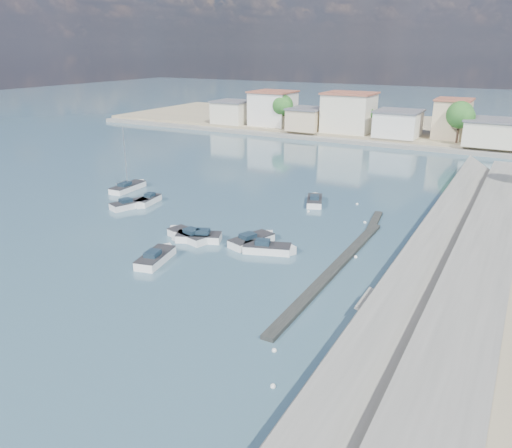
{
  "coord_description": "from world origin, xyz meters",
  "views": [
    {
      "loc": [
        20.54,
        -29.01,
        18.93
      ],
      "look_at": [
        -3.29,
        14.12,
        1.4
      ],
      "focal_mm": 35.0,
      "sensor_mm": 36.0,
      "label": 1
    }
  ],
  "objects_px": {
    "motorboat_a": "(157,257)",
    "motorboat_h": "(270,249)",
    "sailboat": "(129,187)",
    "motorboat_d": "(196,237)",
    "motorboat_c": "(187,235)",
    "motorboat_e": "(131,204)",
    "motorboat_g": "(147,201)",
    "motorboat_f": "(315,201)",
    "motorboat_b": "(253,240)"
  },
  "relations": [
    {
      "from": "motorboat_f",
      "to": "motorboat_h",
      "type": "xyz_separation_m",
      "value": [
        2.4,
        -17.08,
        0.0
      ]
    },
    {
      "from": "motorboat_a",
      "to": "motorboat_f",
      "type": "height_order",
      "value": "same"
    },
    {
      "from": "motorboat_f",
      "to": "motorboat_g",
      "type": "distance_m",
      "value": 21.38
    },
    {
      "from": "motorboat_c",
      "to": "motorboat_h",
      "type": "bearing_deg",
      "value": 5.27
    },
    {
      "from": "motorboat_f",
      "to": "motorboat_g",
      "type": "bearing_deg",
      "value": -150.61
    },
    {
      "from": "motorboat_d",
      "to": "motorboat_h",
      "type": "relative_size",
      "value": 0.99
    },
    {
      "from": "motorboat_h",
      "to": "motorboat_b",
      "type": "bearing_deg",
      "value": 153.47
    },
    {
      "from": "motorboat_a",
      "to": "motorboat_c",
      "type": "relative_size",
      "value": 0.98
    },
    {
      "from": "motorboat_a",
      "to": "motorboat_h",
      "type": "height_order",
      "value": "same"
    },
    {
      "from": "motorboat_h",
      "to": "sailboat",
      "type": "relative_size",
      "value": 0.57
    },
    {
      "from": "sailboat",
      "to": "motorboat_g",
      "type": "bearing_deg",
      "value": -30.8
    },
    {
      "from": "motorboat_a",
      "to": "motorboat_c",
      "type": "xyz_separation_m",
      "value": [
        -0.95,
        6.04,
        0.0
      ]
    },
    {
      "from": "motorboat_b",
      "to": "motorboat_e",
      "type": "distance_m",
      "value": 19.6
    },
    {
      "from": "motorboat_a",
      "to": "motorboat_b",
      "type": "bearing_deg",
      "value": 54.61
    },
    {
      "from": "motorboat_a",
      "to": "motorboat_f",
      "type": "bearing_deg",
      "value": 76.12
    },
    {
      "from": "motorboat_g",
      "to": "sailboat",
      "type": "bearing_deg",
      "value": 149.2
    },
    {
      "from": "motorboat_e",
      "to": "sailboat",
      "type": "xyz_separation_m",
      "value": [
        -5.86,
        6.02,
        0.04
      ]
    },
    {
      "from": "motorboat_b",
      "to": "motorboat_e",
      "type": "xyz_separation_m",
      "value": [
        -19.32,
        3.3,
        0.0
      ]
    },
    {
      "from": "motorboat_d",
      "to": "motorboat_f",
      "type": "bearing_deg",
      "value": 72.49
    },
    {
      "from": "motorboat_e",
      "to": "motorboat_g",
      "type": "distance_m",
      "value": 2.19
    },
    {
      "from": "motorboat_a",
      "to": "motorboat_d",
      "type": "distance_m",
      "value": 6.0
    },
    {
      "from": "motorboat_a",
      "to": "motorboat_c",
      "type": "distance_m",
      "value": 6.11
    },
    {
      "from": "motorboat_a",
      "to": "motorboat_e",
      "type": "height_order",
      "value": "same"
    },
    {
      "from": "motorboat_a",
      "to": "sailboat",
      "type": "bearing_deg",
      "value": 137.97
    },
    {
      "from": "motorboat_c",
      "to": "motorboat_g",
      "type": "relative_size",
      "value": 1.19
    },
    {
      "from": "motorboat_g",
      "to": "motorboat_h",
      "type": "height_order",
      "value": "same"
    },
    {
      "from": "motorboat_d",
      "to": "motorboat_g",
      "type": "bearing_deg",
      "value": 149.92
    },
    {
      "from": "motorboat_a",
      "to": "motorboat_d",
      "type": "relative_size",
      "value": 1.08
    },
    {
      "from": "motorboat_d",
      "to": "sailboat",
      "type": "bearing_deg",
      "value": 149.67
    },
    {
      "from": "motorboat_a",
      "to": "motorboat_d",
      "type": "xyz_separation_m",
      "value": [
        0.25,
        5.99,
        -0.0
      ]
    },
    {
      "from": "motorboat_g",
      "to": "motorboat_e",
      "type": "bearing_deg",
      "value": -112.15
    },
    {
      "from": "motorboat_b",
      "to": "motorboat_h",
      "type": "distance_m",
      "value": 2.83
    },
    {
      "from": "motorboat_g",
      "to": "motorboat_h",
      "type": "relative_size",
      "value": 0.92
    },
    {
      "from": "motorboat_c",
      "to": "motorboat_d",
      "type": "distance_m",
      "value": 1.2
    },
    {
      "from": "motorboat_e",
      "to": "motorboat_g",
      "type": "relative_size",
      "value": 1.1
    },
    {
      "from": "motorboat_b",
      "to": "motorboat_f",
      "type": "height_order",
      "value": "same"
    },
    {
      "from": "motorboat_a",
      "to": "motorboat_h",
      "type": "relative_size",
      "value": 1.07
    },
    {
      "from": "motorboat_a",
      "to": "motorboat_b",
      "type": "xyz_separation_m",
      "value": [
        5.8,
        8.16,
        -0.0
      ]
    },
    {
      "from": "sailboat",
      "to": "motorboat_c",
      "type": "bearing_deg",
      "value": -31.81
    },
    {
      "from": "motorboat_e",
      "to": "motorboat_d",
      "type": "bearing_deg",
      "value": -21.67
    },
    {
      "from": "motorboat_c",
      "to": "motorboat_e",
      "type": "xyz_separation_m",
      "value": [
        -12.58,
        5.42,
        -0.0
      ]
    },
    {
      "from": "motorboat_b",
      "to": "motorboat_h",
      "type": "relative_size",
      "value": 1.06
    },
    {
      "from": "motorboat_b",
      "to": "motorboat_g",
      "type": "bearing_deg",
      "value": 163.93
    },
    {
      "from": "motorboat_g",
      "to": "motorboat_h",
      "type": "bearing_deg",
      "value": -17.41
    },
    {
      "from": "motorboat_g",
      "to": "motorboat_h",
      "type": "xyz_separation_m",
      "value": [
        21.03,
        -6.59,
        -0.0
      ]
    },
    {
      "from": "motorboat_d",
      "to": "motorboat_f",
      "type": "height_order",
      "value": "same"
    },
    {
      "from": "motorboat_a",
      "to": "motorboat_b",
      "type": "distance_m",
      "value": 10.01
    },
    {
      "from": "motorboat_e",
      "to": "motorboat_g",
      "type": "bearing_deg",
      "value": 67.85
    },
    {
      "from": "motorboat_c",
      "to": "motorboat_d",
      "type": "xyz_separation_m",
      "value": [
        1.2,
        -0.05,
        -0.0
      ]
    },
    {
      "from": "motorboat_b",
      "to": "motorboat_d",
      "type": "xyz_separation_m",
      "value": [
        -5.55,
        -2.17,
        -0.0
      ]
    }
  ]
}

